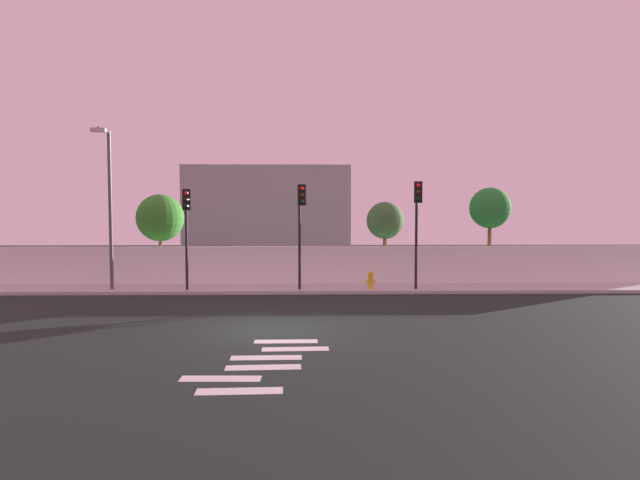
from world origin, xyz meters
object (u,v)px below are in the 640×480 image
Objects in this scene: roadside_tree_midright at (490,208)px; traffic_light_left at (417,212)px; fire_hydrant at (371,279)px; traffic_light_center at (186,217)px; roadside_tree_midleft at (385,221)px; traffic_light_right at (301,214)px; roadside_tree_leftmost at (160,218)px; street_lamp_curbside at (109,198)px.

traffic_light_left is at bearing -137.20° from roadside_tree_midright.
traffic_light_center is at bearing -175.31° from fire_hydrant.
fire_hydrant is at bearing -108.38° from roadside_tree_midleft.
traffic_light_right is at bearing 0.05° from traffic_light_center.
roadside_tree_leftmost is at bearing 180.00° from roadside_tree_midleft.
street_lamp_curbside is at bearing 176.40° from traffic_light_right.
traffic_light_left is 0.68× the size of street_lamp_curbside.
traffic_light_right is (-5.05, 0.29, -0.10)m from traffic_light_left.
traffic_light_left is 3.72m from fire_hydrant.
traffic_light_center is at bearing -179.95° from traffic_light_right.
traffic_light_left is 12.93m from roadside_tree_leftmost.
traffic_light_center is at bearing -164.83° from roadside_tree_midright.
traffic_light_center is 8.62m from fire_hydrant.
traffic_light_right is at bearing 176.69° from traffic_light_left.
roadside_tree_midleft is (9.21, 3.96, -0.26)m from traffic_light_center.
traffic_light_left is 1.06× the size of roadside_tree_leftmost.
roadside_tree_leftmost reaches higher than fire_hydrant.
traffic_light_center is at bearing 178.35° from traffic_light_left.
street_lamp_curbside reaches higher than roadside_tree_midleft.
roadside_tree_midright reaches higher than traffic_light_center.
traffic_light_right is at bearing -3.60° from street_lamp_curbside.
traffic_light_center is 4.97m from traffic_light_right.
traffic_light_center reaches higher than roadside_tree_midleft.
traffic_light_right reaches higher than roadside_tree_leftmost.
roadside_tree_leftmost is (-10.31, 3.29, 2.72)m from fire_hydrant.
traffic_light_left is at bearing -3.49° from street_lamp_curbside.
roadside_tree_leftmost reaches higher than roadside_tree_midleft.
street_lamp_curbside is 8.80× the size of fire_hydrant.
street_lamp_curbside reaches higher than fire_hydrant.
traffic_light_left reaches higher than traffic_light_center.
roadside_tree_leftmost is (-12.20, 4.25, -0.34)m from traffic_light_left.
roadside_tree_midright reaches higher than traffic_light_right.
traffic_light_center is at bearing -61.05° from roadside_tree_leftmost.
fire_hydrant is 4.32m from roadside_tree_midleft.
street_lamp_curbside is at bearing 176.51° from traffic_light_left.
traffic_light_center is at bearing -8.68° from street_lamp_curbside.
traffic_light_center is 0.63× the size of street_lamp_curbside.
roadside_tree_midright is at bearing 26.93° from fire_hydrant.
fire_hydrant is 0.19× the size of roadside_tree_midleft.
traffic_light_right is 1.13× the size of roadside_tree_midleft.
traffic_light_left is 6.25m from roadside_tree_midright.
roadside_tree_leftmost is 1.09× the size of roadside_tree_midleft.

